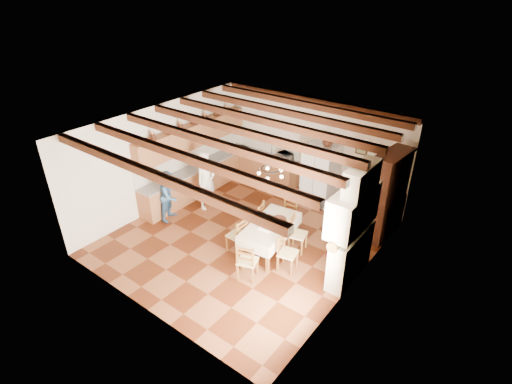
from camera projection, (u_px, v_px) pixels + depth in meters
floor at (246, 237)px, 10.48m from camera, size 6.00×6.50×0.02m
ceiling at (244, 128)px, 9.02m from camera, size 6.00×6.50×0.02m
wall_back at (313, 146)px, 12.03m from camera, size 6.00×0.02×3.00m
wall_front at (137, 252)px, 7.48m from camera, size 6.00×0.02×3.00m
wall_left at (163, 156)px, 11.35m from camera, size 0.02×6.50×3.00m
wall_right at (360, 229)px, 8.16m from camera, size 0.02×6.50×3.00m
ceiling_beams at (245, 132)px, 9.07m from camera, size 6.00×6.30×0.16m
lower_cabinets_left at (199, 179)px, 12.43m from camera, size 0.60×4.30×0.86m
lower_cabinets_back at (265, 168)px, 13.15m from camera, size 2.30×0.60×0.86m
countertop_left at (198, 166)px, 12.21m from camera, size 0.62×4.30×0.04m
countertop_back at (265, 156)px, 12.93m from camera, size 2.34×0.62×0.04m
backsplash_left at (191, 155)px, 12.21m from camera, size 0.03×4.30×0.60m
backsplash_back at (270, 144)px, 12.97m from camera, size 2.30×0.03×0.60m
upper_cabinets at (193, 136)px, 11.81m from camera, size 0.35×4.20×0.70m
fireplace at (351, 224)px, 8.50m from camera, size 0.56×1.60×2.80m
wall_picture at (362, 148)px, 11.01m from camera, size 0.34×0.03×0.42m
refrigerator at (320, 174)px, 11.72m from camera, size 0.93×0.77×1.82m
hutch at (387, 195)px, 10.06m from camera, size 0.68×1.34×2.33m
dining_table at (270, 227)px, 9.67m from camera, size 1.09×1.83×0.76m
chandelier at (271, 169)px, 8.91m from camera, size 0.47×0.47×0.03m
chair_left_near at (237, 234)px, 9.75m from camera, size 0.41×0.43×0.96m
chair_left_far at (255, 218)px, 10.39m from camera, size 0.51×0.52×0.96m
chair_right_near at (288, 253)px, 9.12m from camera, size 0.48×0.49×0.96m
chair_right_far at (298, 234)px, 9.77m from camera, size 0.49×0.50×0.96m
chair_end_near at (247, 260)px, 8.87m from camera, size 0.53×0.52×0.96m
chair_end_far at (287, 213)px, 10.61m from camera, size 0.45×0.43×0.96m
person_man at (206, 180)px, 11.40m from camera, size 0.49×0.68×1.76m
person_woman_blue at (170, 195)px, 10.94m from camera, size 0.72×0.83×1.46m
person_woman_red at (339, 229)px, 9.33m from camera, size 0.70×1.05×1.66m
microwave at (285, 157)px, 12.45m from camera, size 0.56×0.46×0.27m
fridge_vase at (328, 141)px, 11.13m from camera, size 0.35×0.35×0.31m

